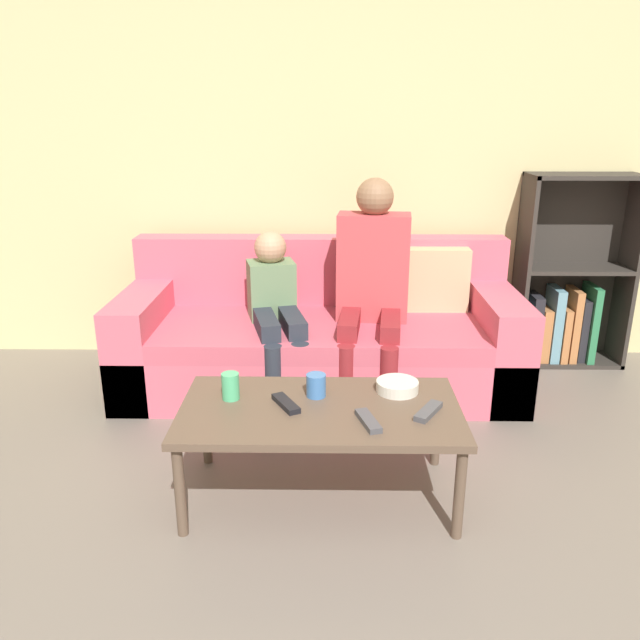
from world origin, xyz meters
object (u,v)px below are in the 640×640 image
(bookshelf, at_px, (565,293))
(couch, at_px, (322,338))
(person_adult, at_px, (372,275))
(coffee_table, at_px, (320,416))
(person_child, at_px, (275,305))
(tv_remote_0, at_px, (286,403))
(tv_remote_1, at_px, (368,421))
(cup_far, at_px, (316,385))
(tv_remote_2, at_px, (428,411))
(cup_near, at_px, (231,386))
(snack_bowl, at_px, (397,386))

(bookshelf, bearing_deg, couch, -166.27)
(person_adult, bearing_deg, coffee_table, -98.04)
(bookshelf, relative_size, person_child, 1.31)
(coffee_table, height_order, tv_remote_0, tv_remote_0)
(bookshelf, xyz_separation_m, coffee_table, (-1.47, -1.49, -0.07))
(tv_remote_0, bearing_deg, tv_remote_1, -52.62)
(couch, distance_m, coffee_table, 1.13)
(cup_far, xyz_separation_m, tv_remote_0, (-0.12, -0.09, -0.04))
(person_adult, height_order, tv_remote_2, person_adult)
(bookshelf, xyz_separation_m, cup_far, (-1.49, -1.39, 0.01))
(cup_near, distance_m, tv_remote_2, 0.78)
(coffee_table, height_order, person_child, person_child)
(couch, xyz_separation_m, coffee_table, (0.01, -1.13, 0.09))
(person_adult, height_order, snack_bowl, person_adult)
(coffee_table, xyz_separation_m, tv_remote_1, (0.18, -0.13, 0.05))
(person_child, distance_m, tv_remote_2, 1.25)
(couch, relative_size, tv_remote_2, 12.75)
(person_adult, xyz_separation_m, person_child, (-0.52, -0.05, -0.16))
(cup_near, xyz_separation_m, tv_remote_0, (0.22, -0.06, -0.04))
(coffee_table, relative_size, person_child, 1.24)
(cup_near, xyz_separation_m, cup_far, (0.34, 0.03, -0.01))
(couch, bearing_deg, tv_remote_0, -96.40)
(person_child, distance_m, cup_far, 0.94)
(bookshelf, height_order, person_adult, person_adult)
(couch, relative_size, person_adult, 1.87)
(coffee_table, xyz_separation_m, snack_bowl, (0.31, 0.15, 0.06))
(bookshelf, height_order, cup_near, bookshelf)
(bookshelf, distance_m, cup_far, 2.04)
(coffee_table, distance_m, tv_remote_0, 0.14)
(coffee_table, bearing_deg, person_adult, 76.00)
(person_child, bearing_deg, tv_remote_1, -83.06)
(bookshelf, relative_size, coffee_table, 1.06)
(cup_far, height_order, tv_remote_1, cup_far)
(cup_far, bearing_deg, person_child, 104.67)
(couch, bearing_deg, coffee_table, -89.60)
(couch, xyz_separation_m, cup_near, (-0.35, -1.06, 0.19))
(tv_remote_2, bearing_deg, cup_far, -168.01)
(person_adult, bearing_deg, person_child, -168.46)
(cup_far, xyz_separation_m, tv_remote_1, (0.20, -0.23, -0.04))
(bookshelf, distance_m, coffee_table, 2.10)
(tv_remote_1, bearing_deg, cup_near, 142.72)
(coffee_table, relative_size, tv_remote_2, 6.39)
(person_child, height_order, cup_far, person_child)
(person_adult, xyz_separation_m, tv_remote_2, (0.15, -1.11, -0.25))
(cup_far, bearing_deg, couch, 89.43)
(person_child, xyz_separation_m, cup_far, (0.24, -0.91, -0.05))
(person_child, height_order, tv_remote_0, person_child)
(person_child, bearing_deg, tv_remote_2, -71.74)
(tv_remote_0, distance_m, snack_bowl, 0.47)
(couch, height_order, cup_near, couch)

